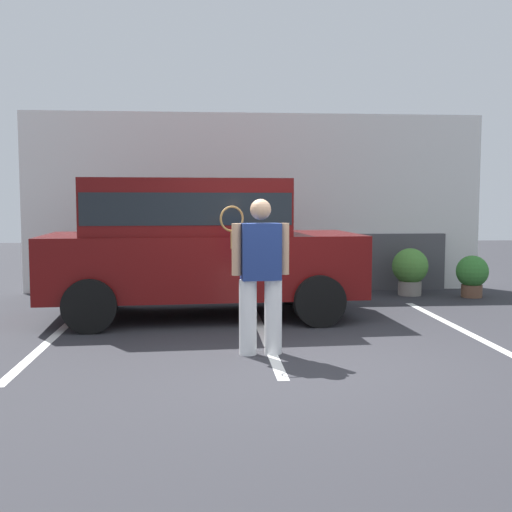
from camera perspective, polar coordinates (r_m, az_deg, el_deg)
The scene contains 9 objects.
ground_plane at distance 6.88m, azimuth 3.73°, elevation -9.61°, with size 40.00×40.00×0.00m, color #2D2D33.
parking_stripe_0 at distance 8.50m, azimuth -17.91°, elevation -6.99°, with size 0.12×4.40×0.01m, color silver.
parking_stripe_1 at distance 8.31m, azimuth 0.65°, elevation -7.02°, with size 0.12×4.40×0.01m, color silver.
parking_stripe_2 at distance 8.96m, azimuth 18.20°, elevation -6.39°, with size 0.12×4.40×0.01m, color silver.
house_frontage at distance 12.14m, azimuth -0.05°, elevation 4.38°, with size 8.81×0.40×3.40m.
parked_suv at distance 9.36m, azimuth -5.49°, elevation 1.38°, with size 4.70×2.36×2.05m.
tennis_player_man at distance 7.06m, azimuth 0.39°, elevation -1.62°, with size 0.79×0.31×1.76m.
potted_plant_by_porch at distance 11.89m, azimuth 13.85°, elevation -1.17°, with size 0.66×0.66×0.87m.
potted_plant_secondary at distance 11.96m, azimuth 19.08°, elevation -1.56°, with size 0.58×0.58×0.76m.
Camera 1 is at (-0.97, -6.59, 1.74)m, focal length 43.94 mm.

